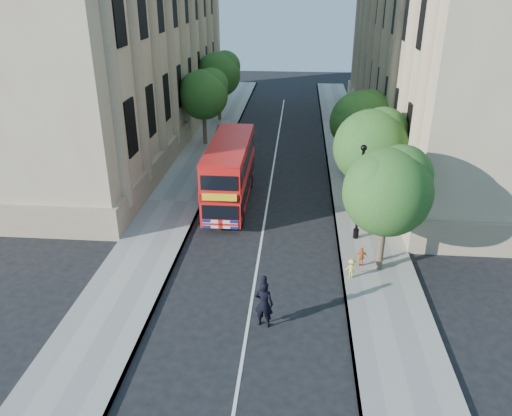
% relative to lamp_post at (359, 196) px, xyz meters
% --- Properties ---
extents(ground, '(120.00, 120.00, 0.00)m').
position_rel_lamp_post_xyz_m(ground, '(-5.00, -6.00, -2.51)').
color(ground, black).
rests_on(ground, ground).
extents(pavement_right, '(3.50, 80.00, 0.12)m').
position_rel_lamp_post_xyz_m(pavement_right, '(0.75, 4.00, -2.45)').
color(pavement_right, gray).
rests_on(pavement_right, ground).
extents(pavement_left, '(3.50, 80.00, 0.12)m').
position_rel_lamp_post_xyz_m(pavement_left, '(-10.75, 4.00, -2.45)').
color(pavement_left, gray).
rests_on(pavement_left, ground).
extents(building_right, '(12.00, 38.00, 18.00)m').
position_rel_lamp_post_xyz_m(building_right, '(8.80, 18.00, 6.49)').
color(building_right, tan).
rests_on(building_right, ground).
extents(building_left, '(12.00, 38.00, 18.00)m').
position_rel_lamp_post_xyz_m(building_left, '(-18.80, 18.00, 6.49)').
color(building_left, tan).
rests_on(building_left, ground).
extents(tree_right_near, '(4.00, 4.00, 6.08)m').
position_rel_lamp_post_xyz_m(tree_right_near, '(0.84, -2.97, 1.74)').
color(tree_right_near, '#473828').
rests_on(tree_right_near, ground).
extents(tree_right_mid, '(4.20, 4.20, 6.37)m').
position_rel_lamp_post_xyz_m(tree_right_mid, '(0.84, 3.03, 1.93)').
color(tree_right_mid, '#473828').
rests_on(tree_right_mid, ground).
extents(tree_right_far, '(4.00, 4.00, 6.15)m').
position_rel_lamp_post_xyz_m(tree_right_far, '(0.84, 9.03, 1.80)').
color(tree_right_far, '#473828').
rests_on(tree_right_far, ground).
extents(tree_left_far, '(4.00, 4.00, 6.30)m').
position_rel_lamp_post_xyz_m(tree_left_far, '(-10.96, 16.03, 1.93)').
color(tree_left_far, '#473828').
rests_on(tree_left_far, ground).
extents(tree_left_back, '(4.20, 4.20, 6.65)m').
position_rel_lamp_post_xyz_m(tree_left_back, '(-10.96, 24.03, 2.20)').
color(tree_left_back, '#473828').
rests_on(tree_left_back, ground).
extents(lamp_post, '(0.32, 0.32, 5.16)m').
position_rel_lamp_post_xyz_m(lamp_post, '(0.00, 0.00, 0.00)').
color(lamp_post, black).
rests_on(lamp_post, pavement_right).
extents(double_decker_bus, '(2.31, 8.44, 3.89)m').
position_rel_lamp_post_xyz_m(double_decker_bus, '(-7.28, 4.08, -0.36)').
color(double_decker_bus, red).
rests_on(double_decker_bus, ground).
extents(box_van, '(2.44, 5.39, 3.02)m').
position_rel_lamp_post_xyz_m(box_van, '(-7.89, 8.96, -1.03)').
color(box_van, black).
rests_on(box_van, ground).
extents(police_constable, '(0.83, 0.63, 2.05)m').
position_rel_lamp_post_xyz_m(police_constable, '(-4.36, -7.66, -1.48)').
color(police_constable, black).
rests_on(police_constable, ground).
extents(woman_pedestrian, '(0.84, 0.67, 1.65)m').
position_rel_lamp_post_xyz_m(woman_pedestrian, '(1.06, 1.36, -1.56)').
color(woman_pedestrian, beige).
rests_on(woman_pedestrian, pavement_right).
extents(child_a, '(0.58, 0.25, 0.98)m').
position_rel_lamp_post_xyz_m(child_a, '(-0.03, -2.87, -1.90)').
color(child_a, orange).
rests_on(child_a, pavement_right).
extents(child_b, '(0.61, 0.35, 0.95)m').
position_rel_lamp_post_xyz_m(child_b, '(-0.60, -3.96, -1.92)').
color(child_b, '#D8C349').
rests_on(child_b, pavement_right).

